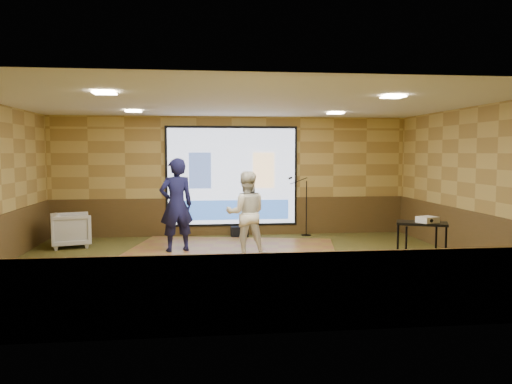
{
  "coord_description": "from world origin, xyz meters",
  "views": [
    {
      "loc": [
        -0.85,
        -9.09,
        2.1
      ],
      "look_at": [
        0.32,
        0.92,
        1.3
      ],
      "focal_mm": 35.0,
      "sensor_mm": 36.0,
      "label": 1
    }
  ],
  "objects": [
    {
      "name": "mic_stand",
      "position": [
        1.81,
        3.2,
        0.49
      ],
      "size": [
        0.59,
        0.24,
        1.5
      ],
      "rotation": [
        0.0,
        0.0,
        0.29
      ],
      "color": "black",
      "rests_on": "ground"
    },
    {
      "name": "wainscot_front",
      "position": [
        0.0,
        -3.48,
        0.47
      ],
      "size": [
        9.0,
        0.04,
        0.95
      ],
      "primitive_type": "cube",
      "color": "#4A3818",
      "rests_on": "ground"
    },
    {
      "name": "wainscot_back",
      "position": [
        0.0,
        3.48,
        0.47
      ],
      "size": [
        9.0,
        0.04,
        0.95
      ],
      "primitive_type": "cube",
      "color": "#4A3818",
      "rests_on": "ground"
    },
    {
      "name": "downlight_nw",
      "position": [
        -2.2,
        1.8,
        2.97
      ],
      "size": [
        0.32,
        0.32,
        0.02
      ],
      "primitive_type": "cube",
      "color": "beige",
      "rests_on": "room_shell"
    },
    {
      "name": "projector_screen",
      "position": [
        0.0,
        3.44,
        1.47
      ],
      "size": [
        3.32,
        0.06,
        2.52
      ],
      "color": "black",
      "rests_on": "room_shell"
    },
    {
      "name": "downlight_se",
      "position": [
        2.2,
        -1.5,
        2.97
      ],
      "size": [
        0.32,
        0.32,
        0.02
      ],
      "primitive_type": "cube",
      "color": "beige",
      "rests_on": "room_shell"
    },
    {
      "name": "downlight_ne",
      "position": [
        2.2,
        1.8,
        2.97
      ],
      "size": [
        0.32,
        0.32,
        0.02
      ],
      "primitive_type": "cube",
      "color": "beige",
      "rests_on": "room_shell"
    },
    {
      "name": "projector",
      "position": [
        3.08,
        -0.95,
        0.94
      ],
      "size": [
        0.39,
        0.36,
        0.1
      ],
      "primitive_type": "cube",
      "rotation": [
        0.0,
        0.0,
        0.39
      ],
      "color": "silver",
      "rests_on": "av_table"
    },
    {
      "name": "av_table",
      "position": [
        3.02,
        -0.87,
        0.61
      ],
      "size": [
        0.85,
        0.45,
        0.89
      ],
      "rotation": [
        0.0,
        0.0,
        -0.42
      ],
      "color": "black",
      "rests_on": "ground"
    },
    {
      "name": "banquet_chair",
      "position": [
        -3.67,
        2.29,
        0.38
      ],
      "size": [
        1.03,
        1.02,
        0.76
      ],
      "primitive_type": "imported",
      "rotation": [
        0.0,
        0.0,
        1.86
      ],
      "color": "gray",
      "rests_on": "ground"
    },
    {
      "name": "duffel_bag",
      "position": [
        0.17,
        3.18,
        0.13
      ],
      "size": [
        0.43,
        0.3,
        0.26
      ],
      "primitive_type": "cube",
      "rotation": [
        0.0,
        0.0,
        0.06
      ],
      "color": "black",
      "rests_on": "ground"
    },
    {
      "name": "room_shell",
      "position": [
        0.0,
        0.0,
        2.09
      ],
      "size": [
        9.04,
        7.04,
        3.02
      ],
      "color": "tan",
      "rests_on": "ground"
    },
    {
      "name": "player_left",
      "position": [
        -1.31,
        1.38,
        1.01
      ],
      "size": [
        0.82,
        0.66,
        1.95
      ],
      "primitive_type": "imported",
      "rotation": [
        0.0,
        0.0,
        3.45
      ],
      "color": "#13143E",
      "rests_on": "dance_floor"
    },
    {
      "name": "wainscot_right",
      "position": [
        4.48,
        0.0,
        0.47
      ],
      "size": [
        0.04,
        7.0,
        0.95
      ],
      "primitive_type": "cube",
      "color": "#4A3818",
      "rests_on": "ground"
    },
    {
      "name": "dance_floor",
      "position": [
        -0.17,
        1.29,
        0.02
      ],
      "size": [
        4.94,
        4.13,
        0.03
      ],
      "primitive_type": "cube",
      "rotation": [
        0.0,
        0.0,
        -0.2
      ],
      "color": "brown",
      "rests_on": "ground"
    },
    {
      "name": "ground",
      "position": [
        0.0,
        0.0,
        0.0
      ],
      "size": [
        9.0,
        9.0,
        0.0
      ],
      "primitive_type": "plane",
      "color": "#303719",
      "rests_on": "ground"
    },
    {
      "name": "player_right",
      "position": [
        0.1,
        0.78,
        0.88
      ],
      "size": [
        0.84,
        0.66,
        1.7
      ],
      "primitive_type": "imported",
      "rotation": [
        0.0,
        0.0,
        3.12
      ],
      "color": "silver",
      "rests_on": "dance_floor"
    },
    {
      "name": "downlight_sw",
      "position": [
        -2.2,
        -1.5,
        2.97
      ],
      "size": [
        0.32,
        0.32,
        0.02
      ],
      "primitive_type": "cube",
      "color": "beige",
      "rests_on": "room_shell"
    }
  ]
}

